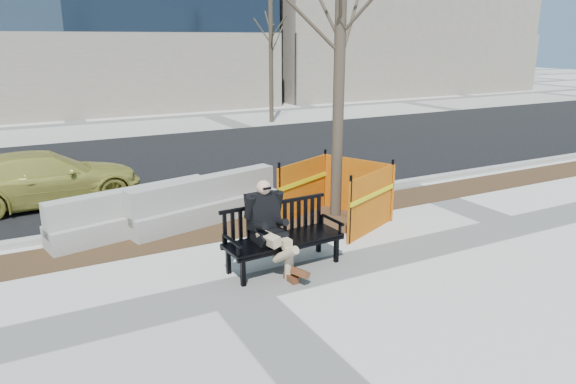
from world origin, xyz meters
name	(u,v)px	position (x,y,z in m)	size (l,w,h in m)	color
ground	(235,291)	(0.00, 0.00, 0.00)	(120.00, 120.00, 0.00)	beige
mulch_strip	(184,236)	(0.00, 2.60, 0.00)	(40.00, 1.20, 0.02)	#47301C
asphalt_street	(121,169)	(0.00, 8.80, 0.00)	(60.00, 10.40, 0.01)	black
curb	(170,219)	(0.00, 3.55, 0.06)	(60.00, 0.25, 0.12)	#9E9B93
bench	(284,267)	(1.05, 0.41, 0.00)	(2.05, 0.74, 1.09)	black
seated_man	(268,270)	(0.77, 0.45, 0.00)	(0.65, 1.08, 1.51)	black
tree_fence	(335,223)	(3.03, 1.88, 0.00)	(2.66, 2.66, 6.65)	orange
sedan	(49,204)	(-2.16, 6.14, 0.00)	(1.73, 4.24, 1.23)	#B2AA44
jersey_barrier_left	(133,233)	(-0.84, 3.25, 0.00)	(3.22, 0.64, 0.92)	#99978F
jersey_barrier_right	(206,221)	(0.68, 3.25, 0.00)	(3.39, 0.68, 0.97)	gray
far_tree_right	(272,122)	(7.98, 14.96, 0.00)	(2.18, 2.18, 5.88)	#433A2B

